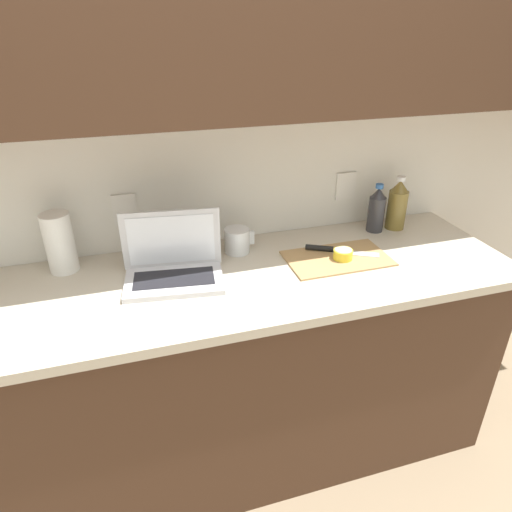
{
  "coord_description": "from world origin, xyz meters",
  "views": [
    {
      "loc": [
        -0.26,
        -1.39,
        1.72
      ],
      "look_at": [
        0.16,
        -0.01,
        0.97
      ],
      "focal_mm": 32.0,
      "sensor_mm": 36.0,
      "label": 1
    }
  ],
  "objects": [
    {
      "name": "wall_back",
      "position": [
        0.0,
        0.25,
        1.56
      ],
      "size": [
        5.2,
        0.38,
        2.6
      ],
      "color": "white",
      "rests_on": "ground_plane"
    },
    {
      "name": "measuring_cup",
      "position": [
        0.14,
        0.19,
        0.94
      ],
      "size": [
        0.12,
        0.1,
        0.1
      ],
      "color": "silver",
      "rests_on": "counter_unit"
    },
    {
      "name": "laptop",
      "position": [
        -0.13,
        0.06,
        0.95
      ],
      "size": [
        0.37,
        0.26,
        0.23
      ],
      "rotation": [
        0.0,
        0.0,
        -0.13
      ],
      "color": "silver",
      "rests_on": "counter_unit"
    },
    {
      "name": "paper_towel_roll",
      "position": [
        -0.51,
        0.23,
        1.0
      ],
      "size": [
        0.1,
        0.1,
        0.22
      ],
      "color": "white",
      "rests_on": "counter_unit"
    },
    {
      "name": "bottle_green_soda",
      "position": [
        0.77,
        0.21,
        0.99
      ],
      "size": [
        0.07,
        0.07,
        0.21
      ],
      "color": "#333338",
      "rests_on": "counter_unit"
    },
    {
      "name": "cutting_board",
      "position": [
        0.5,
        0.01,
        0.9
      ],
      "size": [
        0.4,
        0.23,
        0.01
      ],
      "primitive_type": "cube",
      "color": "tan",
      "rests_on": "counter_unit"
    },
    {
      "name": "ground_plane",
      "position": [
        0.0,
        0.0,
        0.0
      ],
      "size": [
        12.0,
        12.0,
        0.0
      ],
      "primitive_type": "plane",
      "color": "#847056",
      "rests_on": "ground"
    },
    {
      "name": "bottle_oil_tall",
      "position": [
        0.87,
        0.21,
        1.0
      ],
      "size": [
        0.08,
        0.08,
        0.24
      ],
      "color": "olive",
      "rests_on": "counter_unit"
    },
    {
      "name": "lemon_half_cut",
      "position": [
        0.51,
        -0.0,
        0.92
      ],
      "size": [
        0.07,
        0.07,
        0.04
      ],
      "color": "yellow",
      "rests_on": "cutting_board"
    },
    {
      "name": "counter_unit",
      "position": [
        -0.02,
        0.0,
        0.46
      ],
      "size": [
        2.29,
        0.65,
        0.89
      ],
      "color": "#472D1E",
      "rests_on": "ground_plane"
    },
    {
      "name": "knife",
      "position": [
        0.49,
        0.07,
        0.91
      ],
      "size": [
        0.27,
        0.16,
        0.02
      ],
      "rotation": [
        0.0,
        0.0,
        -0.49
      ],
      "color": "silver",
      "rests_on": "cutting_board"
    }
  ]
}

